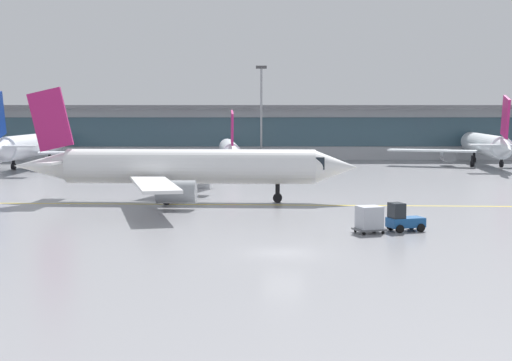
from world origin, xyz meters
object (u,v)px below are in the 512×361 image
at_px(taxiing_regional_jet, 186,168).
at_px(cargo_dolly_lead, 369,218).
at_px(baggage_tug, 403,219).
at_px(gate_airplane_1, 32,146).
at_px(gate_airplane_3, 485,145).
at_px(apron_light_mast_1, 261,110).
at_px(gate_airplane_2, 229,150).

distance_m(taxiing_regional_jet, cargo_dolly_lead, 24.18).
relative_size(taxiing_regional_jet, baggage_tug, 11.45).
height_order(gate_airplane_1, baggage_tug, gate_airplane_1).
bearing_deg(gate_airplane_3, apron_light_mast_1, 81.21).
distance_m(gate_airplane_2, apron_light_mast_1, 13.76).
bearing_deg(baggage_tug, cargo_dolly_lead, 180.00).
relative_size(gate_airplane_1, gate_airplane_3, 1.04).
bearing_deg(gate_airplane_2, taxiing_regional_jet, 172.50).
bearing_deg(cargo_dolly_lead, gate_airplane_3, 49.22).
distance_m(gate_airplane_1, gate_airplane_2, 29.57).
bearing_deg(taxiing_regional_jet, gate_airplane_3, 51.15).
relative_size(gate_airplane_3, taxiing_regional_jet, 0.99).
xyz_separation_m(gate_airplane_1, taxiing_regional_jet, (26.39, -42.17, -0.08)).
bearing_deg(gate_airplane_3, baggage_tug, 163.73).
relative_size(gate_airplane_2, apron_light_mast_1, 1.65).
bearing_deg(baggage_tug, taxiing_regional_jet, 115.73).
relative_size(gate_airplane_1, cargo_dolly_lead, 13.70).
height_order(baggage_tug, apron_light_mast_1, apron_light_mast_1).
xyz_separation_m(gate_airplane_1, baggage_tug, (43.63, -60.45, -2.49)).
height_order(baggage_tug, cargo_dolly_lead, baggage_tug).
relative_size(cargo_dolly_lead, apron_light_mast_1, 0.15).
bearing_deg(apron_light_mast_1, baggage_tug, -83.01).
distance_m(gate_airplane_3, apron_light_mast_1, 36.46).
bearing_deg(taxiing_regional_jet, gate_airplane_2, 89.61).
xyz_separation_m(gate_airplane_1, cargo_dolly_lead, (41.04, -61.27, -2.33)).
relative_size(taxiing_regional_jet, apron_light_mast_1, 2.06).
height_order(gate_airplane_1, apron_light_mast_1, apron_light_mast_1).
height_order(cargo_dolly_lead, apron_light_mast_1, apron_light_mast_1).
bearing_deg(apron_light_mast_1, gate_airplane_2, -114.24).
bearing_deg(taxiing_regional_jet, gate_airplane_1, 125.56).
bearing_deg(gate_airplane_1, apron_light_mast_1, -66.02).
relative_size(gate_airplane_2, taxiing_regional_jet, 0.80).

